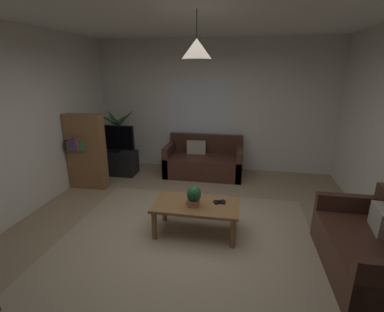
# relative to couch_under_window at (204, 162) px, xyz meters

# --- Properties ---
(floor) EXTENTS (5.10, 5.63, 0.02)m
(floor) POSITION_rel_couch_under_window_xyz_m (0.12, -2.35, -0.29)
(floor) COLOR #9E8466
(floor) RESTS_ON ground
(rug) EXTENTS (3.32, 3.10, 0.01)m
(rug) POSITION_rel_couch_under_window_xyz_m (0.12, -2.55, -0.27)
(rug) COLOR tan
(rug) RESTS_ON ground
(wall_back) EXTENTS (5.22, 0.06, 2.79)m
(wall_back) POSITION_rel_couch_under_window_xyz_m (0.12, 0.50, 1.12)
(wall_back) COLOR silver
(wall_back) RESTS_ON ground
(wall_left) EXTENTS (0.06, 5.63, 2.79)m
(wall_left) POSITION_rel_couch_under_window_xyz_m (-2.46, -2.35, 1.12)
(wall_left) COLOR silver
(wall_left) RESTS_ON ground
(ceiling) EXTENTS (5.10, 5.63, 0.02)m
(ceiling) POSITION_rel_couch_under_window_xyz_m (0.12, -2.35, 2.52)
(ceiling) COLOR white
(window_pane) EXTENTS (1.36, 0.01, 1.18)m
(window_pane) POSITION_rel_couch_under_window_xyz_m (-0.21, 0.47, 1.06)
(window_pane) COLOR white
(couch_under_window) EXTENTS (1.60, 0.81, 0.82)m
(couch_under_window) POSITION_rel_couch_under_window_xyz_m (0.00, 0.00, 0.00)
(couch_under_window) COLOR #47281E
(couch_under_window) RESTS_ON ground
(couch_right_side) EXTENTS (0.81, 1.44, 0.82)m
(couch_right_side) POSITION_rel_couch_under_window_xyz_m (2.20, -2.69, 0.00)
(couch_right_side) COLOR #47281E
(couch_right_side) RESTS_ON ground
(coffee_table) EXTENTS (1.15, 0.61, 0.44)m
(coffee_table) POSITION_rel_couch_under_window_xyz_m (0.21, -2.23, 0.09)
(coffee_table) COLOR olive
(coffee_table) RESTS_ON ground
(book_on_table_0) EXTENTS (0.14, 0.13, 0.02)m
(book_on_table_0) POSITION_rel_couch_under_window_xyz_m (0.17, -2.25, 0.17)
(book_on_table_0) COLOR black
(book_on_table_0) RESTS_ON coffee_table
(book_on_table_1) EXTENTS (0.15, 0.12, 0.03)m
(book_on_table_1) POSITION_rel_couch_under_window_xyz_m (0.17, -2.26, 0.20)
(book_on_table_1) COLOR #72387F
(book_on_table_1) RESTS_ON coffee_table
(book_on_table_2) EXTENTS (0.15, 0.14, 0.02)m
(book_on_table_2) POSITION_rel_couch_under_window_xyz_m (0.16, -2.26, 0.22)
(book_on_table_2) COLOR #2D4C8C
(book_on_table_2) RESTS_ON coffee_table
(remote_on_table_0) EXTENTS (0.17, 0.09, 0.02)m
(remote_on_table_0) POSITION_rel_couch_under_window_xyz_m (0.52, -2.14, 0.17)
(remote_on_table_0) COLOR black
(remote_on_table_0) RESTS_ON coffee_table
(remote_on_table_1) EXTENTS (0.15, 0.15, 0.02)m
(remote_on_table_1) POSITION_rel_couch_under_window_xyz_m (0.52, -2.14, 0.17)
(remote_on_table_1) COLOR black
(remote_on_table_1) RESTS_ON coffee_table
(potted_plant_on_table) EXTENTS (0.20, 0.22, 0.29)m
(potted_plant_on_table) POSITION_rel_couch_under_window_xyz_m (0.19, -2.28, 0.31)
(potted_plant_on_table) COLOR #B77051
(potted_plant_on_table) RESTS_ON coffee_table
(tv_stand) EXTENTS (0.90, 0.44, 0.50)m
(tv_stand) POSITION_rel_couch_under_window_xyz_m (-1.88, -0.28, -0.03)
(tv_stand) COLOR black
(tv_stand) RESTS_ON ground
(tv) EXTENTS (0.92, 0.16, 0.56)m
(tv) POSITION_rel_couch_under_window_xyz_m (-1.88, -0.30, 0.52)
(tv) COLOR black
(tv) RESTS_ON tv_stand
(potted_palm_corner) EXTENTS (0.90, 0.83, 1.36)m
(potted_palm_corner) POSITION_rel_couch_under_window_xyz_m (-2.02, 0.26, 0.31)
(potted_palm_corner) COLOR #4C4C51
(potted_palm_corner) RESTS_ON ground
(bookshelf_corner) EXTENTS (0.70, 0.31, 1.40)m
(bookshelf_corner) POSITION_rel_couch_under_window_xyz_m (-2.06, -1.05, 0.43)
(bookshelf_corner) COLOR olive
(bookshelf_corner) RESTS_ON ground
(pendant_lamp) EXTENTS (0.35, 0.35, 0.52)m
(pendant_lamp) POSITION_rel_couch_under_window_xyz_m (0.21, -2.23, 2.11)
(pendant_lamp) COLOR black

